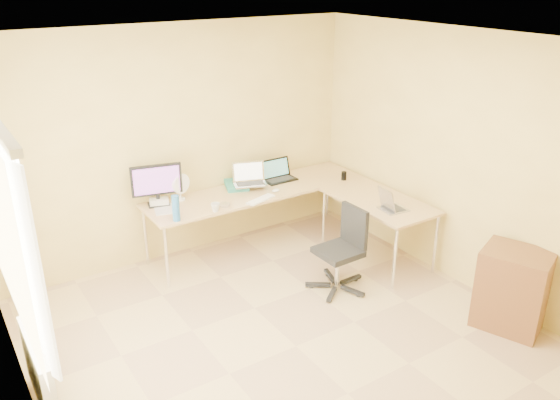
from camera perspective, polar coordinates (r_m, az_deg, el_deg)
floor at (r=5.19m, az=1.62°, el=-14.52°), size 4.50×4.50×0.00m
ceiling at (r=4.17m, az=2.02°, el=15.31°), size 4.50×4.50×0.00m
wall_back at (r=6.38m, az=-9.88°, el=5.60°), size 4.50×0.00×4.50m
wall_front at (r=3.21m, az=26.28°, el=-14.84°), size 4.50×0.00×4.50m
wall_left at (r=3.86m, az=-25.05°, el=-8.05°), size 0.00×4.50×4.50m
wall_right at (r=5.91m, az=18.79°, el=3.32°), size 0.00×4.50×4.50m
desk_main at (r=6.68m, az=-2.26°, el=-1.86°), size 2.65×0.70×0.73m
desk_return at (r=6.50m, az=9.76°, el=-2.94°), size 0.70×1.30×0.73m
monitor at (r=6.18m, az=-12.31°, el=1.49°), size 0.56×0.29×0.46m
book_stack at (r=6.62m, az=-4.41°, el=1.53°), size 0.34×0.40×0.06m
laptop_center at (r=6.50m, az=-3.06°, el=2.58°), size 0.45×0.39×0.24m
laptop_black at (r=6.78m, az=-0.04°, el=3.00°), size 0.39×0.29×0.25m
keyboard at (r=6.24m, az=-1.96°, el=0.04°), size 0.38×0.20×0.02m
mouse at (r=6.47m, az=-0.42°, el=0.98°), size 0.10×0.06×0.03m
mug at (r=5.98m, az=-6.53°, el=-0.74°), size 0.10×0.10×0.09m
cd_stack at (r=6.11m, az=-5.59°, el=-0.48°), size 0.12×0.12×0.03m
water_bottle at (r=5.79m, az=-10.45°, el=-0.81°), size 0.10×0.10×0.27m
papers at (r=6.13m, az=-11.60°, el=-0.92°), size 0.27×0.33×0.01m
white_box at (r=6.25m, az=-12.10°, el=-0.15°), size 0.24×0.20×0.07m
desk_fan at (r=6.29m, az=-10.07°, el=1.22°), size 0.29×0.29×0.29m
black_cup at (r=6.86m, az=6.46°, el=2.44°), size 0.07×0.07×0.10m
laptop_return at (r=6.08m, az=11.43°, el=-0.06°), size 0.34×0.28×0.21m
office_chair at (r=5.79m, az=5.90°, el=-4.56°), size 0.54×0.54×0.89m
cabinet at (r=5.67m, az=22.34°, el=-8.50°), size 0.65×0.71×0.81m
radiator at (r=4.71m, az=-23.09°, el=-15.71°), size 0.09×0.80×0.55m
window at (r=4.11m, az=-25.88°, el=-2.37°), size 0.10×1.80×1.40m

